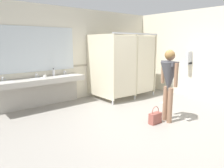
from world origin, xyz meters
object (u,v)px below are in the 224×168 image
(handbag, at_px, (155,118))
(soap_dispenser, at_px, (54,72))
(person_standing, at_px, (169,77))
(paper_cup, at_px, (45,77))
(paper_towel_dispenser_upper, at_px, (189,58))

(handbag, height_order, soap_dispenser, soap_dispenser)
(person_standing, height_order, paper_cup, person_standing)
(paper_towel_dispenser_upper, bearing_deg, paper_cup, 157.55)
(paper_towel_dispenser_upper, relative_size, paper_cup, 5.03)
(paper_towel_dispenser_upper, height_order, person_standing, person_standing)
(soap_dispenser, bearing_deg, paper_towel_dispenser_upper, -27.64)
(person_standing, bearing_deg, soap_dispenser, 114.40)
(paper_towel_dispenser_upper, xyz_separation_m, soap_dispenser, (-3.80, 1.99, -0.33))
(person_standing, height_order, handbag, person_standing)
(paper_towel_dispenser_upper, bearing_deg, person_standing, -158.82)
(handbag, xyz_separation_m, paper_cup, (-1.39, 2.59, 0.75))
(handbag, relative_size, soap_dispenser, 1.80)
(soap_dispenser, bearing_deg, handbag, -70.37)
(paper_towel_dispenser_upper, relative_size, person_standing, 0.28)
(person_standing, distance_m, soap_dispenser, 3.23)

